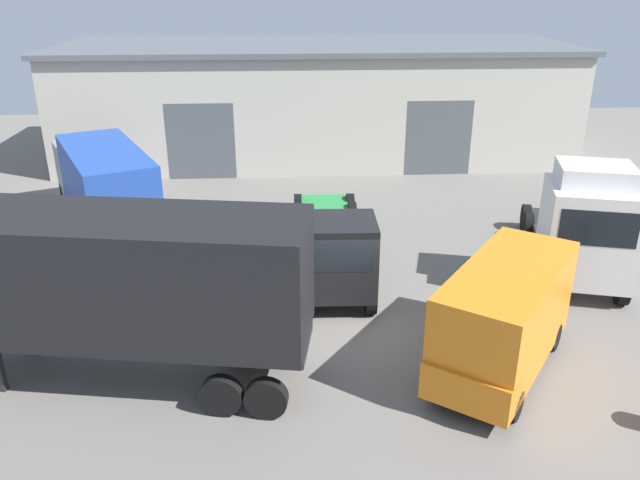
{
  "coord_description": "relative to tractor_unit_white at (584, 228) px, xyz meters",
  "views": [
    {
      "loc": [
        -1.84,
        -15.15,
        8.95
      ],
      "look_at": [
        -0.77,
        2.24,
        1.6
      ],
      "focal_mm": 35.0,
      "sensor_mm": 36.0,
      "label": 1
    }
  ],
  "objects": [
    {
      "name": "delivery_van_orange",
      "position": [
        -4.03,
        -4.59,
        -0.38
      ],
      "size": [
        4.62,
        5.25,
        2.76
      ],
      "rotation": [
        0.0,
        0.0,
        -2.21
      ],
      "color": "orange",
      "rests_on": "ground_plane"
    },
    {
      "name": "ground_plane",
      "position": [
        -7.32,
        -2.03,
        -1.86
      ],
      "size": [
        60.0,
        60.0,
        0.0
      ],
      "primitive_type": "plane",
      "color": "slate"
    },
    {
      "name": "container_trailer_teal",
      "position": [
        -13.23,
        -4.24,
        0.78
      ],
      "size": [
        9.61,
        3.99,
        4.19
      ],
      "rotation": [
        0.0,
        0.0,
        2.98
      ],
      "color": "black",
      "rests_on": "ground_plane"
    },
    {
      "name": "box_truck_grey",
      "position": [
        -15.89,
        5.62,
        0.03
      ],
      "size": [
        5.67,
        8.5,
        3.33
      ],
      "rotation": [
        0.0,
        0.0,
        2.01
      ],
      "color": "gray",
      "rests_on": "ground_plane"
    },
    {
      "name": "flatbed_truck_black",
      "position": [
        -7.73,
        0.46,
        -0.59
      ],
      "size": [
        2.67,
        8.96,
        2.69
      ],
      "rotation": [
        0.0,
        0.0,
        -1.6
      ],
      "color": "black",
      "rests_on": "ground_plane"
    },
    {
      "name": "tractor_unit_white",
      "position": [
        0.0,
        0.0,
        0.0
      ],
      "size": [
        4.13,
        7.07,
        3.98
      ],
      "rotation": [
        0.0,
        0.0,
        -1.83
      ],
      "color": "silver",
      "rests_on": "ground_plane"
    },
    {
      "name": "warehouse_building",
      "position": [
        -7.32,
        16.54,
        1.05
      ],
      "size": [
        26.33,
        9.65,
        5.81
      ],
      "color": "#B7B2A3",
      "rests_on": "ground_plane"
    }
  ]
}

